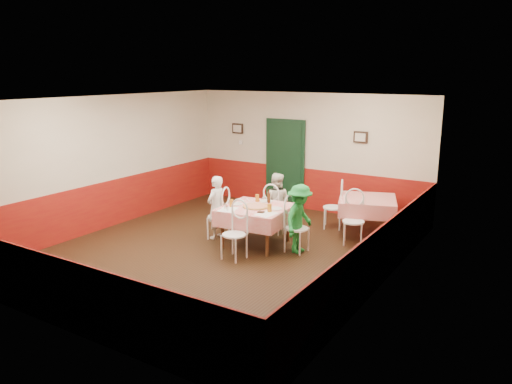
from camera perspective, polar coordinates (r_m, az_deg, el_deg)
The scene contains 39 objects.
floor at distance 9.43m, azimuth -3.69°, elevation -6.72°, with size 7.00×7.00×0.00m, color black.
ceiling at distance 8.86m, azimuth -3.97°, elevation 10.53°, with size 7.00×7.00×0.00m, color white.
back_wall at distance 12.01m, azimuth 6.00°, elevation 4.56°, with size 6.00×0.10×2.80m, color beige.
front_wall at distance 6.62m, azimuth -21.83°, elevation -3.80°, with size 6.00×0.10×2.80m, color beige.
left_wall at distance 11.04m, azimuth -16.59°, elevation 3.28°, with size 0.10×7.00×2.80m, color beige.
right_wall at distance 7.72m, azimuth 14.57°, elevation -0.85°, with size 0.10×7.00×2.80m, color beige.
wainscot_back at distance 12.17m, azimuth 5.86°, elevation 0.36°, with size 6.00×0.03×1.00m, color maroon.
wainscot_front at distance 6.94m, azimuth -21.06°, elevation -10.89°, with size 6.00×0.03×1.00m, color maroon.
wainscot_left at distance 11.22m, azimuth -16.23°, elevation -1.26°, with size 0.03×7.00×1.00m, color maroon.
wainscot_right at distance 7.99m, azimuth 14.08°, elevation -7.10°, with size 0.03×7.00×1.00m, color maroon.
door at distance 12.29m, azimuth 3.34°, elevation 3.17°, with size 0.96×0.06×2.10m, color black.
picture_left at distance 12.90m, azimuth -2.12°, elevation 7.26°, with size 0.32×0.03×0.26m, color black.
picture_right at distance 11.40m, azimuth 11.85°, elevation 6.15°, with size 0.32×0.03×0.26m, color black.
thermostat at distance 12.89m, azimuth -1.73°, elevation 5.69°, with size 0.10×0.03×0.10m, color white.
main_table at distance 9.62m, azimuth -0.00°, elevation -3.91°, with size 1.22×1.22×0.77m, color red.
second_table at distance 10.52m, azimuth 12.54°, elevation -2.71°, with size 1.12×1.12×0.77m, color red.
chair_left at distance 10.00m, azimuth -4.33°, elevation -2.82°, with size 0.42×0.42×0.90m, color white, non-canonical shape.
chair_right at distance 9.26m, azimuth 4.69°, elevation -4.18°, with size 0.42×0.42×0.90m, color white, non-canonical shape.
chair_far at distance 10.33m, azimuth 2.17°, elevation -2.25°, with size 0.42×0.42×0.90m, color white, non-canonical shape.
chair_near at distance 8.89m, azimuth -2.53°, elevation -4.91°, with size 0.42×0.42×0.90m, color white, non-canonical shape.
chair_second_a at distance 10.76m, azimuth 8.80°, elevation -1.77°, with size 0.42×0.42×0.90m, color white, non-canonical shape.
chair_second_b at distance 9.82m, azimuth 11.08°, elevation -3.35°, with size 0.42×0.42×0.90m, color white, non-canonical shape.
pizza at distance 9.49m, azimuth -0.02°, elevation -1.64°, with size 0.48×0.48×0.03m, color #B74723.
plate_left at distance 9.70m, azimuth -2.29°, elevation -1.37°, with size 0.25×0.25×0.01m, color white.
plate_right at distance 9.37m, azimuth 2.26°, elevation -1.90°, with size 0.25×0.25×0.01m, color white.
plate_far at distance 9.90m, azimuth 1.18°, elevation -1.05°, with size 0.25×0.25×0.01m, color white.
glass_a at distance 9.50m, azimuth -2.83°, elevation -1.30°, with size 0.08×0.08×0.14m, color #BF7219.
glass_b at distance 9.16m, azimuth 1.56°, elevation -1.83°, with size 0.08×0.08×0.15m, color #BF7219.
glass_c at distance 9.89m, azimuth 0.14°, elevation -0.69°, with size 0.08×0.08×0.14m, color #BF7219.
beer_bottle at distance 9.78m, azimuth 1.46°, elevation -0.54°, with size 0.07×0.07×0.24m, color #381C0A.
shaker_a at distance 9.38m, azimuth -3.56°, elevation -1.67°, with size 0.04×0.04×0.09m, color silver.
shaker_b at distance 9.27m, azimuth -3.29°, elevation -1.85°, with size 0.04×0.04×0.09m, color silver.
shaker_c at distance 9.38m, azimuth -3.49°, elevation -1.66°, with size 0.04×0.04×0.09m, color #B23319.
menu_left at distance 9.34m, azimuth -3.20°, elevation -2.00°, with size 0.30×0.40×0.00m, color white.
menu_right at distance 9.03m, azimuth 1.22°, elevation -2.52°, with size 0.30×0.40×0.00m, color white.
wallet at distance 9.11m, azimuth 0.58°, elevation -2.31°, with size 0.11×0.09×0.02m, color black.
diner_left at distance 9.98m, azimuth -4.60°, elevation -1.76°, with size 0.46×0.30×1.27m, color gray.
diner_far at distance 10.33m, azimuth 2.30°, elevation -1.23°, with size 0.61×0.48×1.26m, color gray.
diner_right at distance 9.18m, azimuth 5.00°, elevation -3.07°, with size 0.83×0.48×1.29m, color gray.
Camera 1 is at (5.19, -7.17, 3.27)m, focal length 35.00 mm.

